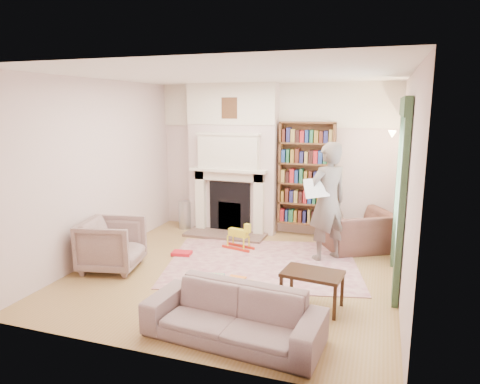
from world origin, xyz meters
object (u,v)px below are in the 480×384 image
(bookcase, at_px, (306,174))
(man_reading, at_px, (328,202))
(sofa, at_px, (233,315))
(armchair_reading, at_px, (358,231))
(rocking_horse, at_px, (238,236))
(paraffin_heater, at_px, (185,215))
(armchair_left, at_px, (112,245))
(coffee_table, at_px, (312,290))

(bookcase, relative_size, man_reading, 0.99)
(sofa, xyz_separation_m, man_reading, (0.60, 2.71, 0.66))
(bookcase, distance_m, armchair_reading, 1.40)
(rocking_horse, bearing_deg, man_reading, 13.43)
(paraffin_heater, bearing_deg, armchair_reading, -4.57)
(armchair_left, relative_size, rocking_horse, 1.56)
(armchair_reading, bearing_deg, sofa, 42.39)
(man_reading, relative_size, paraffin_heater, 3.38)
(armchair_left, xyz_separation_m, man_reading, (2.95, 1.43, 0.55))
(armchair_reading, height_order, man_reading, man_reading)
(bookcase, bearing_deg, paraffin_heater, -173.31)
(man_reading, distance_m, rocking_horse, 1.62)
(armchair_left, xyz_separation_m, sofa, (2.35, -1.28, -0.11))
(armchair_left, bearing_deg, armchair_reading, -71.39)
(sofa, bearing_deg, paraffin_heater, 127.78)
(man_reading, height_order, paraffin_heater, man_reading)
(armchair_left, xyz_separation_m, rocking_horse, (1.48, 1.44, -0.14))
(armchair_left, height_order, rocking_horse, armchair_left)
(paraffin_heater, height_order, rocking_horse, paraffin_heater)
(bookcase, relative_size, sofa, 1.00)
(bookcase, xyz_separation_m, paraffin_heater, (-2.34, -0.27, -0.90))
(armchair_reading, xyz_separation_m, coffee_table, (-0.39, -2.34, -0.11))
(man_reading, bearing_deg, coffee_table, 48.31)
(armchair_reading, xyz_separation_m, sofa, (-1.05, -3.31, -0.07))
(armchair_reading, height_order, coffee_table, armchair_reading)
(bookcase, xyz_separation_m, man_reading, (0.54, -1.14, -0.24))
(armchair_left, distance_m, paraffin_heater, 2.30)
(armchair_left, relative_size, man_reading, 0.45)
(man_reading, distance_m, coffee_table, 1.87)
(sofa, relative_size, rocking_horse, 3.46)
(bookcase, height_order, armchair_left, bookcase)
(bookcase, distance_m, paraffin_heater, 2.52)
(armchair_reading, distance_m, armchair_left, 3.96)
(bookcase, distance_m, rocking_horse, 1.74)
(bookcase, height_order, sofa, bookcase)
(rocking_horse, bearing_deg, paraffin_heater, 162.44)
(paraffin_heater, bearing_deg, bookcase, 6.69)
(bookcase, distance_m, armchair_left, 3.61)
(armchair_left, xyz_separation_m, coffee_table, (3.01, -0.30, -0.15))
(armchair_reading, bearing_deg, armchair_left, 0.83)
(bookcase, xyz_separation_m, coffee_table, (0.60, -2.88, -0.95))
(armchair_left, distance_m, man_reading, 3.32)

